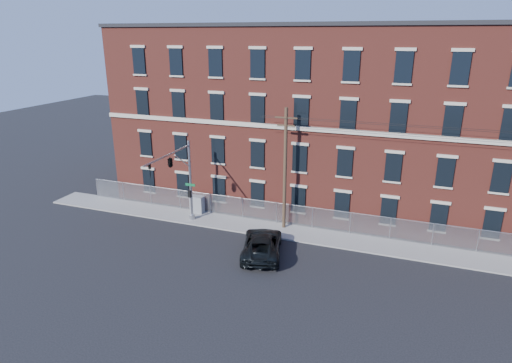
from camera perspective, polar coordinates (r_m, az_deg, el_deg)
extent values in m
plane|color=black|center=(32.71, -2.63, -9.48)|extent=(140.00, 140.00, 0.00)
cube|color=gray|center=(35.10, 19.36, -8.43)|extent=(65.00, 3.00, 0.12)
cube|color=maroon|center=(41.23, 20.90, 7.08)|extent=(55.00, 14.00, 16.00)
cube|color=black|center=(40.57, 22.29, 18.40)|extent=(55.30, 14.30, 0.30)
cube|color=#B2A894|center=(34.23, 20.92, 5.43)|extent=(55.00, 0.18, 0.35)
cube|color=black|center=(42.78, -13.81, 0.11)|extent=(1.20, 0.10, 2.20)
cube|color=black|center=(41.81, -14.18, 4.79)|extent=(1.20, 0.10, 2.20)
cube|color=black|center=(41.11, -14.60, 9.94)|extent=(1.20, 0.10, 2.20)
cube|color=black|center=(40.75, -15.03, 14.94)|extent=(1.20, 0.10, 2.20)
cube|color=black|center=(40.92, -9.52, -0.45)|extent=(1.20, 0.10, 2.20)
cube|color=black|center=(39.90, -9.79, 4.44)|extent=(1.20, 0.10, 2.20)
cube|color=black|center=(39.16, -10.10, 9.84)|extent=(1.20, 0.10, 2.20)
cube|color=black|center=(38.79, -10.41, 15.10)|extent=(1.20, 0.10, 2.20)
cube|color=black|center=(39.31, -4.85, -1.05)|extent=(1.20, 0.10, 2.20)
cube|color=black|center=(38.25, -4.99, 4.03)|extent=(1.20, 0.10, 2.20)
cube|color=black|center=(37.48, -5.16, 9.66)|extent=(1.20, 0.10, 2.20)
cube|color=black|center=(37.09, -5.32, 15.16)|extent=(1.20, 0.10, 2.20)
cube|color=black|center=(37.99, 0.18, -1.70)|extent=(1.20, 0.10, 2.20)
cube|color=black|center=(36.89, 0.19, 3.55)|extent=(1.20, 0.10, 2.20)
cube|color=black|center=(36.09, 0.20, 9.39)|extent=(1.20, 0.10, 2.20)
cube|color=black|center=(35.68, 0.20, 15.10)|extent=(1.20, 0.10, 2.20)
cube|color=black|center=(36.98, 5.54, -2.37)|extent=(1.20, 0.10, 2.20)
cube|color=black|center=(35.85, 5.72, 3.01)|extent=(1.20, 0.10, 2.20)
cube|color=black|center=(35.03, 5.92, 9.01)|extent=(1.20, 0.10, 2.20)
cube|color=black|center=(34.61, 6.12, 14.89)|extent=(1.20, 0.10, 2.20)
cube|color=black|center=(36.32, 11.14, -3.05)|extent=(1.20, 0.10, 2.20)
cube|color=black|center=(35.17, 11.51, 2.41)|extent=(1.20, 0.10, 2.20)
cube|color=black|center=(34.33, 11.92, 8.51)|extent=(1.20, 0.10, 2.20)
cube|color=black|center=(33.90, 12.33, 14.50)|extent=(1.20, 0.10, 2.20)
cube|color=black|center=(36.02, 16.91, -3.71)|extent=(1.20, 0.10, 2.20)
cube|color=black|center=(34.86, 17.46, 1.77)|extent=(1.20, 0.10, 2.20)
cube|color=black|center=(34.01, 18.08, 7.91)|extent=(1.20, 0.10, 2.20)
cube|color=black|center=(33.58, 18.71, 13.94)|extent=(1.20, 0.10, 2.20)
cube|color=black|center=(36.09, 22.71, -4.35)|extent=(1.20, 0.10, 2.20)
cube|color=black|center=(34.94, 23.44, 1.11)|extent=(1.20, 0.10, 2.20)
cube|color=black|center=(34.09, 24.26, 7.21)|extent=(1.20, 0.10, 2.20)
cube|color=black|center=(33.66, 25.09, 13.20)|extent=(1.20, 0.10, 2.20)
cube|color=black|center=(36.54, 28.45, -4.93)|extent=(1.20, 0.10, 2.20)
cube|color=black|center=(35.39, 29.34, 0.44)|extent=(1.20, 0.10, 2.20)
cube|color=black|center=(34.56, 30.33, 6.43)|extent=(1.20, 0.10, 2.20)
cube|color=#A5A8AD|center=(35.87, 19.58, -6.15)|extent=(59.00, 0.02, 1.80)
cylinder|color=#9EA0A5|center=(35.52, 19.74, -4.83)|extent=(59.00, 0.04, 0.04)
cylinder|color=#9EA0A5|center=(45.99, -20.03, -0.75)|extent=(0.06, 0.06, 1.85)
cylinder|color=#9EA0A5|center=(44.11, -16.92, -1.23)|extent=(0.06, 0.06, 1.85)
cylinder|color=#9EA0A5|center=(42.38, -13.54, -1.74)|extent=(0.06, 0.06, 1.85)
cylinder|color=#9EA0A5|center=(40.81, -9.89, -2.29)|extent=(0.06, 0.06, 1.85)
cylinder|color=#9EA0A5|center=(39.42, -5.96, -2.86)|extent=(0.06, 0.06, 1.85)
cylinder|color=#9EA0A5|center=(38.24, -1.75, -3.46)|extent=(0.06, 0.06, 1.85)
cylinder|color=#9EA0A5|center=(37.27, 2.69, -4.08)|extent=(0.06, 0.06, 1.85)
cylinder|color=#9EA0A5|center=(36.55, 7.36, -4.70)|extent=(0.06, 0.06, 1.85)
cylinder|color=#9EA0A5|center=(36.08, 12.18, -5.30)|extent=(0.06, 0.06, 1.85)
cylinder|color=#9EA0A5|center=(35.88, 17.11, -5.88)|extent=(0.06, 0.06, 1.85)
cylinder|color=#9EA0A5|center=(35.94, 22.06, -6.41)|extent=(0.06, 0.06, 1.85)
cylinder|color=#9EA0A5|center=(36.27, 26.97, -6.90)|extent=(0.06, 0.06, 1.85)
cylinder|color=#9EA0A5|center=(37.44, -8.55, 0.08)|extent=(0.22, 0.22, 7.00)
cylinder|color=#9EA0A5|center=(38.61, -8.32, -4.56)|extent=(0.50, 0.50, 0.40)
cylinder|color=#9EA0A5|center=(33.87, -11.40, 3.41)|extent=(0.14, 6.50, 0.14)
cylinder|color=#9EA0A5|center=(35.83, -9.62, 2.69)|extent=(0.08, 2.18, 1.56)
cube|color=#0C592D|center=(37.39, -8.57, -0.43)|extent=(0.90, 0.03, 0.22)
cube|color=black|center=(37.60, -8.65, -1.62)|extent=(0.25, 0.25, 0.60)
imported|color=black|center=(31.96, -13.68, 1.31)|extent=(0.16, 0.20, 1.00)
imported|color=black|center=(34.22, -11.13, 2.63)|extent=(0.53, 2.48, 1.00)
cylinder|color=#433221|center=(35.01, 3.81, 1.52)|extent=(0.28, 0.28, 10.00)
cube|color=#433221|center=(34.01, 3.96, 8.29)|extent=(1.80, 0.12, 0.12)
cube|color=#433221|center=(34.13, 3.94, 7.30)|extent=(1.40, 0.12, 0.12)
imported|color=black|center=(32.34, 0.79, -8.17)|extent=(4.15, 6.39, 1.64)
cube|color=slate|center=(39.73, -7.69, -2.96)|extent=(1.27, 0.70, 1.54)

